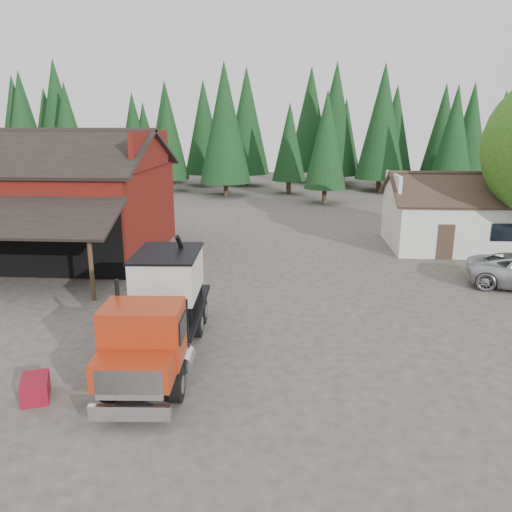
{
  "coord_description": "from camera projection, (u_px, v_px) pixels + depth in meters",
  "views": [
    {
      "loc": [
        2.88,
        -17.75,
        7.47
      ],
      "look_at": [
        1.37,
        3.27,
        1.8
      ],
      "focal_mm": 35.0,
      "sensor_mm": 36.0,
      "label": 1
    }
  ],
  "objects": [
    {
      "name": "conifer_backdrop",
      "position": [
        268.0,
        187.0,
        59.69
      ],
      "size": [
        76.0,
        16.0,
        16.0
      ],
      "primitive_type": null,
      "color": "black",
      "rests_on": "ground"
    },
    {
      "name": "red_barn",
      "position": [
        51.0,
        208.0,
        28.84
      ],
      "size": [
        12.8,
        13.63,
        7.18
      ],
      "color": "maroon",
      "rests_on": "ground"
    },
    {
      "name": "feed_truck",
      "position": [
        161.0,
        307.0,
        16.01
      ],
      "size": [
        2.75,
        8.29,
        3.7
      ],
      "rotation": [
        0.0,
        0.0,
        0.05
      ],
      "color": "black",
      "rests_on": "ground"
    },
    {
      "name": "equip_box",
      "position": [
        35.0,
        388.0,
        13.89
      ],
      "size": [
        1.08,
        1.29,
        0.6
      ],
      "primitive_type": "cube",
      "rotation": [
        0.0,
        0.0,
        0.4
      ],
      "color": "maroon",
      "rests_on": "ground"
    },
    {
      "name": "farmhouse",
      "position": [
        457.0,
        220.0,
        30.43
      ],
      "size": [
        8.6,
        6.42,
        4.65
      ],
      "color": "silver",
      "rests_on": "ground"
    },
    {
      "name": "ground",
      "position": [
        215.0,
        322.0,
        19.24
      ],
      "size": [
        120.0,
        120.0,
        0.0
      ],
      "primitive_type": "plane",
      "color": "#473E37",
      "rests_on": "ground"
    },
    {
      "name": "near_pine_d",
      "position": [
        225.0,
        123.0,
        50.34
      ],
      "size": [
        5.28,
        5.28,
        13.4
      ],
      "color": "#382619",
      "rests_on": "ground"
    },
    {
      "name": "near_pine_b",
      "position": [
        326.0,
        140.0,
        46.19
      ],
      "size": [
        3.96,
        3.96,
        10.4
      ],
      "color": "#382619",
      "rests_on": "ground"
    },
    {
      "name": "near_pine_a",
      "position": [
        23.0,
        134.0,
        46.07
      ],
      "size": [
        4.4,
        4.4,
        11.4
      ],
      "color": "#382619",
      "rests_on": "ground"
    }
  ]
}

